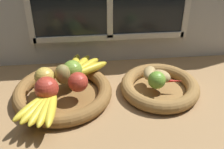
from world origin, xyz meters
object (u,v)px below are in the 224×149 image
(banana_bunch_back, at_px, (82,67))
(apple_green_back, at_px, (72,70))
(fruit_bowl_left, at_px, (63,93))
(fruit_bowl_right, at_px, (160,87))
(pear_brown, at_px, (63,74))
(lime_near, at_px, (157,80))
(apple_golden_left, at_px, (45,77))
(potato_large, at_px, (161,76))
(apple_red_right, at_px, (78,82))
(chili_pepper, at_px, (168,81))
(apple_red_front, at_px, (47,88))
(banana_bunch_front, at_px, (43,106))
(potato_oblong, at_px, (150,73))

(banana_bunch_back, bearing_deg, apple_green_back, -123.11)
(fruit_bowl_left, distance_m, fruit_bowl_right, 0.36)
(pear_brown, height_order, lime_near, pear_brown)
(fruit_bowl_left, bearing_deg, apple_golden_left, 166.89)
(apple_green_back, distance_m, potato_large, 0.32)
(apple_green_back, xyz_separation_m, pear_brown, (-0.03, -0.03, 0.00))
(apple_red_right, bearing_deg, fruit_bowl_right, 4.93)
(apple_green_back, distance_m, lime_near, 0.31)
(potato_large, relative_size, lime_near, 1.17)
(chili_pepper, bearing_deg, fruit_bowl_right, 150.32)
(apple_red_front, bearing_deg, lime_near, 3.80)
(fruit_bowl_left, height_order, banana_bunch_back, banana_bunch_back)
(fruit_bowl_left, height_order, pear_brown, pear_brown)
(apple_red_front, height_order, apple_golden_left, apple_red_front)
(chili_pepper, bearing_deg, banana_bunch_front, -159.37)
(fruit_bowl_right, bearing_deg, banana_bunch_back, 160.52)
(apple_red_right, bearing_deg, banana_bunch_front, -137.69)
(apple_red_right, xyz_separation_m, chili_pepper, (0.32, 0.01, -0.02))
(banana_bunch_back, height_order, potato_oblong, potato_oblong)
(potato_oblong, bearing_deg, apple_red_front, -166.00)
(potato_oblong, distance_m, chili_pepper, 0.08)
(apple_green_back, relative_size, lime_near, 1.17)
(apple_red_front, relative_size, apple_green_back, 1.08)
(fruit_bowl_left, distance_m, banana_bunch_back, 0.13)
(apple_golden_left, height_order, potato_oblong, apple_golden_left)
(banana_bunch_front, bearing_deg, potato_large, 17.13)
(potato_oblong, bearing_deg, pear_brown, -178.87)
(potato_large, bearing_deg, lime_near, -123.69)
(lime_near, xyz_separation_m, chili_pepper, (0.05, 0.02, -0.02))
(potato_large, bearing_deg, pear_brown, 176.51)
(fruit_bowl_left, distance_m, potato_oblong, 0.33)
(apple_red_front, distance_m, banana_bunch_back, 0.20)
(lime_near, height_order, chili_pepper, lime_near)
(banana_bunch_front, bearing_deg, fruit_bowl_right, 17.13)
(potato_oblong, bearing_deg, potato_large, -37.87)
(banana_bunch_back, distance_m, lime_near, 0.30)
(banana_bunch_front, relative_size, potato_large, 2.64)
(apple_red_right, distance_m, potato_oblong, 0.27)
(fruit_bowl_right, xyz_separation_m, banana_bunch_back, (-0.29, 0.10, 0.04))
(apple_red_right, bearing_deg, apple_green_back, 105.71)
(fruit_bowl_right, bearing_deg, fruit_bowl_left, 180.00)
(apple_red_right, distance_m, lime_near, 0.27)
(fruit_bowl_left, xyz_separation_m, chili_pepper, (0.38, -0.02, 0.04))
(pear_brown, distance_m, chili_pepper, 0.38)
(apple_green_back, relative_size, apple_red_right, 1.06)
(potato_large, bearing_deg, potato_oblong, 142.13)
(apple_golden_left, bearing_deg, banana_bunch_front, -86.99)
(apple_golden_left, distance_m, banana_bunch_front, 0.14)
(banana_bunch_back, xyz_separation_m, potato_large, (0.29, -0.10, 0.00))
(lime_near, bearing_deg, apple_red_right, 177.35)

